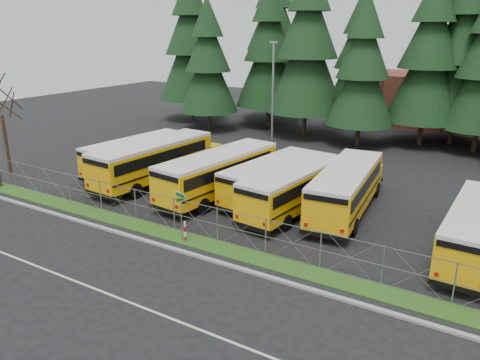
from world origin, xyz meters
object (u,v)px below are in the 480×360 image
Objects in this scene: bus_1 at (158,162)px; bus_east at (476,231)px; street_sign at (181,206)px; bus_6 at (347,190)px; light_standard at (273,94)px; bus_3 at (223,174)px; bus_4 at (273,179)px; striped_bollard at (185,232)px; bus_0 at (140,156)px; bus_5 at (298,189)px.

bus_east is (21.93, -0.99, -0.21)m from bus_1.
street_sign reaches higher than bus_east.
bus_6 is 1.09× the size of bus_east.
light_standard is at bearing 103.31° from street_sign.
bus_3 reaches higher than bus_east.
bus_4 is at bearing 82.78° from street_sign.
bus_east reaches higher than bus_4.
bus_1 is 10.21× the size of striped_bollard.
bus_1 is 1.21× the size of light_standard.
light_standard is (3.31, 12.34, 3.90)m from bus_1.
bus_1 is 1.06× the size of bus_6.
bus_0 is 0.93× the size of bus_6.
bus_3 is (5.86, -0.01, -0.04)m from bus_1.
light_standard is (-5.77, 10.95, 4.14)m from bus_4.
striped_bollard is 0.12× the size of light_standard.
bus_1 is 1.15× the size of bus_east.
bus_1 is 5.86m from bus_3.
bus_6 is at bearing 30.39° from bus_5.
bus_1 is at bearing 178.86° from bus_east.
bus_6 is at bearing 9.85° from bus_1.
bus_1 is 13.36m from light_standard.
bus_4 is 3.69× the size of street_sign.
striped_bollard is (-13.73, -6.37, -0.79)m from bus_east.
bus_6 is at bearing 7.24° from bus_4.
striped_bollard is (-3.29, -7.50, -0.85)m from bus_5.
light_standard reaches higher than street_sign.
light_standard is (-4.66, 19.69, 3.47)m from street_sign.
striped_bollard is (8.20, -7.35, -1.01)m from bus_1.
bus_3 is at bearing 177.95° from bus_east.
street_sign is (10.82, -8.51, 0.62)m from bus_0.
bus_east is (10.44, -1.13, -0.06)m from bus_5.
bus_east is at bearing -23.41° from bus_6.
bus_0 is 13.97m from striped_bollard.
bus_6 is 9.65× the size of striped_bollard.
bus_1 is 1.18× the size of bus_4.
street_sign is at bearing -38.54° from bus_1.
bus_6 reaches higher than bus_east.
bus_1 is 4.36× the size of street_sign.
bus_3 is 9.93× the size of striped_bollard.
street_sign is at bearing -109.07° from bus_5.
street_sign is at bearing -154.07° from bus_east.
bus_6 is at bearing 7.01° from bus_0.
bus_0 is at bearing -118.84° from light_standard.
bus_5 reaches higher than street_sign.
bus_east is 3.79× the size of street_sign.
bus_3 is (8.71, -1.16, 0.15)m from bus_0.
light_standard is (6.16, 11.18, 4.09)m from bus_0.
bus_5 is 8.30m from street_sign.
bus_east is 23.26m from light_standard.
bus_5 reaches higher than bus_east.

